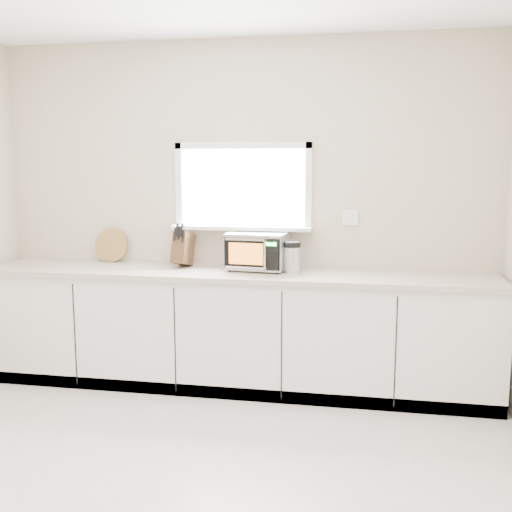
# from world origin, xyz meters

# --- Properties ---
(ground) EXTENTS (4.00, 4.00, 0.00)m
(ground) POSITION_xyz_m (0.00, 0.00, 0.00)
(ground) COLOR beige
(ground) RESTS_ON ground
(back_wall) EXTENTS (4.00, 0.17, 2.70)m
(back_wall) POSITION_xyz_m (0.00, 2.00, 1.36)
(back_wall) COLOR #C0B198
(back_wall) RESTS_ON ground
(cabinets) EXTENTS (3.92, 0.60, 0.88)m
(cabinets) POSITION_xyz_m (0.00, 1.70, 0.44)
(cabinets) COLOR silver
(cabinets) RESTS_ON ground
(countertop) EXTENTS (3.92, 0.64, 0.04)m
(countertop) POSITION_xyz_m (0.00, 1.69, 0.90)
(countertop) COLOR beige
(countertop) RESTS_ON cabinets
(microwave) EXTENTS (0.48, 0.41, 0.29)m
(microwave) POSITION_xyz_m (0.16, 1.79, 1.07)
(microwave) COLOR black
(microwave) RESTS_ON countertop
(knife_block) EXTENTS (0.15, 0.26, 0.35)m
(knife_block) POSITION_xyz_m (-0.45, 1.81, 1.07)
(knife_block) COLOR #492E1A
(knife_block) RESTS_ON countertop
(cutting_board) EXTENTS (0.28, 0.07, 0.28)m
(cutting_board) POSITION_xyz_m (-1.12, 1.94, 1.06)
(cutting_board) COLOR olive
(cutting_board) RESTS_ON countertop
(coffee_grinder) EXTENTS (0.17, 0.17, 0.24)m
(coffee_grinder) POSITION_xyz_m (0.43, 1.73, 1.04)
(coffee_grinder) COLOR #B7B9BF
(coffee_grinder) RESTS_ON countertop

